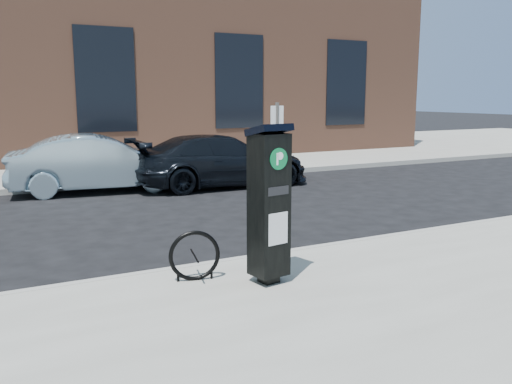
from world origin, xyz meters
TOP-DOWN VIEW (x-y plane):
  - ground at (0.00, 0.00)m, footprint 120.00×120.00m
  - sidewalk_far at (0.00, 14.00)m, footprint 60.00×12.00m
  - curb_near at (0.00, -0.02)m, footprint 60.00×0.12m
  - curb_far at (0.00, 8.02)m, footprint 60.00×0.12m
  - building at (-0.00, 17.00)m, footprint 28.00×10.05m
  - parking_kiosk at (-0.93, -1.12)m, footprint 0.52×0.47m
  - sign_pole at (-0.36, -0.30)m, footprint 0.20×0.18m
  - bike_rack at (-1.73, -0.62)m, footprint 0.65×0.19m
  - car_silver at (-1.26, 7.40)m, footprint 4.68×2.14m
  - car_dark at (1.87, 6.71)m, footprint 4.97×2.13m

SIDE VIEW (x-z plane):
  - ground at x=0.00m, z-range 0.00..0.00m
  - sidewalk_far at x=0.00m, z-range 0.00..0.15m
  - curb_near at x=0.00m, z-range -0.01..0.15m
  - curb_far at x=0.00m, z-range -0.01..0.15m
  - bike_rack at x=-1.73m, z-range 0.14..0.80m
  - car_dark at x=1.87m, z-range 0.00..1.43m
  - car_silver at x=-1.26m, z-range 0.00..1.49m
  - parking_kiosk at x=-0.93m, z-range 0.18..2.17m
  - sign_pole at x=-0.36m, z-range 0.14..2.37m
  - building at x=0.00m, z-range 0.02..8.27m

